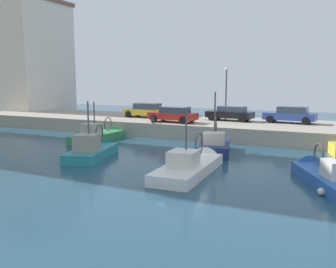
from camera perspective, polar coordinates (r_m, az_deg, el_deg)
The scene contains 14 objects.
water_surface at distance 22.40m, azimuth 2.46°, elevation -4.12°, with size 80.00×80.00×0.00m, color navy.
quay_wall at distance 33.04m, azimuth 10.33°, elevation 0.86°, with size 9.00×56.00×1.20m, color #9E9384.
fishing_boat_teal at distance 23.84m, azimuth -11.43°, elevation -3.14°, with size 5.83×3.15×4.43m.
fishing_boat_navy at distance 25.00m, azimuth 7.30°, elevation -2.58°, with size 5.70×3.17×4.97m.
fishing_boat_white at distance 19.63m, azimuth 3.69°, elevation -5.60°, with size 7.02×2.38×4.28m.
fishing_boat_blue at distance 19.21m, azimuth 23.41°, elevation -6.61°, with size 6.28×4.25×3.84m.
fishing_boat_green at distance 30.44m, azimuth -10.47°, elevation -0.70°, with size 6.14×2.16×4.02m.
parked_car_black at distance 33.73m, azimuth 9.68°, elevation 3.22°, with size 2.19×4.36×1.32m.
parked_car_yellow at distance 36.23m, azimuth -3.44°, elevation 3.73°, with size 2.21×4.50×1.41m.
parked_car_blue at distance 33.08m, azimuth 18.55°, elevation 2.89°, with size 2.08×4.40×1.43m.
parked_car_red at distance 32.00m, azimuth 0.85°, elevation 3.10°, with size 2.18×4.28×1.35m.
mooring_bollard_north at distance 31.28m, azimuth -2.35°, elevation 2.19°, with size 0.28×0.28×0.55m, color #2D2D33.
quay_streetlamp at distance 34.56m, azimuth 9.07°, elevation 7.63°, with size 0.36×0.36×4.83m.
waterfront_building_central at distance 51.31m, azimuth -20.94°, elevation 10.75°, with size 9.05×8.31×14.87m.
Camera 1 is at (-20.13, -8.56, 4.84)m, focal length 39.10 mm.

